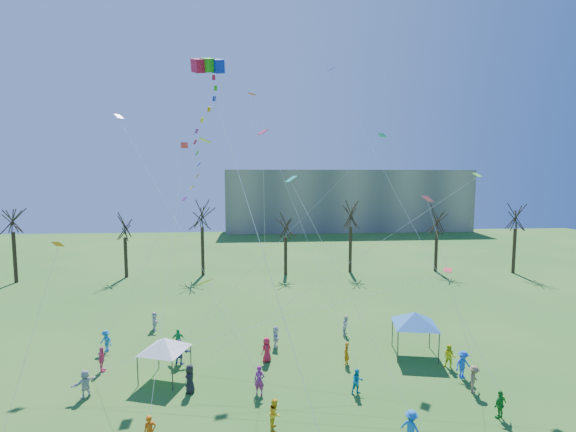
{
  "coord_description": "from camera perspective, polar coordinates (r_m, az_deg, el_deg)",
  "views": [
    {
      "loc": [
        -1.06,
        -17.8,
        13.21
      ],
      "look_at": [
        0.8,
        5.0,
        11.0
      ],
      "focal_mm": 25.0,
      "sensor_mm": 36.0,
      "label": 1
    }
  ],
  "objects": [
    {
      "name": "canopy_tent_blue",
      "position": [
        32.08,
        17.62,
        -13.74
      ],
      "size": [
        4.27,
        4.27,
        3.27
      ],
      "color": "#3F3F44",
      "rests_on": "ground"
    },
    {
      "name": "big_box_kite",
      "position": [
        26.48,
        -11.6,
        10.57
      ],
      "size": [
        4.14,
        7.61,
        23.0
      ],
      "color": "red",
      "rests_on": "ground"
    },
    {
      "name": "distant_building",
      "position": [
        102.59,
        8.33,
        2.26
      ],
      "size": [
        60.0,
        14.0,
        15.0
      ],
      "primitive_type": "cube",
      "color": "gray",
      "rests_on": "ground"
    },
    {
      "name": "bare_tree_row",
      "position": [
        53.74,
        -1.31,
        -1.29
      ],
      "size": [
        71.24,
        7.96,
        10.27
      ],
      "color": "black",
      "rests_on": "ground"
    },
    {
      "name": "canopy_tent_white",
      "position": [
        28.56,
        -17.16,
        -17.02
      ],
      "size": [
        3.56,
        3.56,
        2.81
      ],
      "color": "#3F3F44",
      "rests_on": "ground"
    },
    {
      "name": "festival_crowd",
      "position": [
        28.4,
        -3.08,
        -20.29
      ],
      "size": [
        26.27,
        17.81,
        1.84
      ],
      "color": "#B11616",
      "rests_on": "ground"
    },
    {
      "name": "small_kites_aloft",
      "position": [
        29.22,
        -2.08,
        5.55
      ],
      "size": [
        29.72,
        17.25,
        33.3
      ],
      "color": "#D55F0B",
      "rests_on": "ground"
    }
  ]
}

